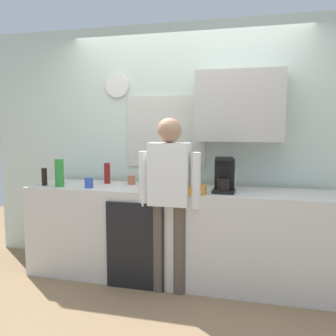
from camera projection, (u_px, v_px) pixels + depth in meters
The scene contains 17 objects.
ground_plane at pixel (169, 291), 3.42m from camera, with size 8.00×8.00×0.00m, color #8C6D4C.
kitchen_counter at pixel (177, 234), 3.66m from camera, with size 3.03×0.64×0.92m, color beige.
dishwasher_panel at pixel (135, 246), 3.43m from camera, with size 0.56×0.02×0.83m, color black.
back_wall_assembly at pixel (192, 142), 3.92m from camera, with size 4.63×0.42×2.60m.
coffee_maker at pixel (224, 177), 3.40m from camera, with size 0.20×0.20×0.33m.
bottle_clear_soda at pixel (59, 173), 3.72m from camera, with size 0.09×0.09×0.28m, color #2D8C33.
bottle_amber_beer at pixel (197, 175), 3.73m from camera, with size 0.06×0.06×0.23m, color brown.
bottle_green_wine at pixel (169, 172), 3.72m from camera, with size 0.07×0.07×0.30m, color #195923.
bottle_olive_oil at pixel (178, 178), 3.49m from camera, with size 0.06×0.06×0.25m, color olive.
bottle_red_vinegar at pixel (107, 173), 3.92m from camera, with size 0.06×0.06×0.22m, color maroon.
bottle_dark_sauce at pixel (44, 177), 3.80m from camera, with size 0.06×0.06×0.18m, color black.
cup_blue_mug at pixel (89, 183), 3.66m from camera, with size 0.08×0.08×0.10m, color #3351B2.
cup_terracotta_mug at pixel (131, 180), 3.87m from camera, with size 0.08×0.08×0.09m, color #B26647.
mixing_bowl at pixel (194, 189), 3.33m from camera, with size 0.22×0.22×0.08m, color orange.
dish_soap at pixel (184, 181), 3.59m from camera, with size 0.06×0.06×0.18m.
storage_canister at pixel (229, 180), 3.62m from camera, with size 0.14×0.14×0.17m, color silver.
person_at_sink at pixel (169, 191), 3.31m from camera, with size 0.57×0.22×1.60m.
Camera 1 is at (0.82, -3.17, 1.53)m, focal length 39.42 mm.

